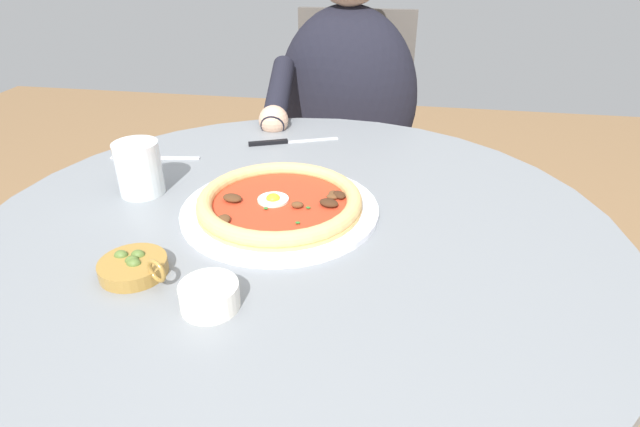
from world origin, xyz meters
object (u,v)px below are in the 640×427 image
(pizza_on_plate, at_px, (280,204))
(fork_utensil, at_px, (155,158))
(steak_knife, at_px, (281,142))
(ramekin_capers, at_px, (209,295))
(water_glass, at_px, (140,172))
(cafe_chair_diner, at_px, (351,133))
(olive_pan, at_px, (134,266))
(dining_table, at_px, (298,288))
(diner_person, at_px, (345,161))

(pizza_on_plate, distance_m, fork_utensil, 0.36)
(steak_knife, bearing_deg, pizza_on_plate, -76.68)
(steak_knife, bearing_deg, ramekin_capers, -85.63)
(pizza_on_plate, distance_m, water_glass, 0.26)
(water_glass, distance_m, ramekin_capers, 0.36)
(cafe_chair_diner, bearing_deg, steak_knife, -100.11)
(steak_knife, relative_size, olive_pan, 1.70)
(water_glass, distance_m, steak_knife, 0.33)
(dining_table, xyz_separation_m, water_glass, (-0.29, 0.06, 0.18))
(fork_utensil, distance_m, cafe_chair_diner, 0.77)
(ramekin_capers, xyz_separation_m, cafe_chair_diner, (0.06, 1.10, -0.19))
(ramekin_capers, bearing_deg, diner_person, 86.72)
(dining_table, xyz_separation_m, olive_pan, (-0.19, -0.17, 0.15))
(dining_table, relative_size, ramekin_capers, 13.87)
(pizza_on_plate, relative_size, water_glass, 3.46)
(dining_table, xyz_separation_m, fork_utensil, (-0.34, 0.20, 0.14))
(pizza_on_plate, xyz_separation_m, steak_knife, (-0.07, 0.30, -0.01))
(dining_table, relative_size, steak_knife, 5.43)
(olive_pan, relative_size, cafe_chair_diner, 0.12)
(steak_knife, xyz_separation_m, fork_utensil, (-0.24, -0.13, -0.00))
(water_glass, distance_m, cafe_chair_diner, 0.89)
(fork_utensil, bearing_deg, water_glass, -72.03)
(pizza_on_plate, height_order, water_glass, water_glass)
(dining_table, distance_m, fork_utensil, 0.42)
(dining_table, relative_size, cafe_chair_diner, 1.12)
(steak_knife, xyz_separation_m, ramekin_capers, (0.04, -0.55, 0.01))
(fork_utensil, bearing_deg, pizza_on_plate, -30.11)
(pizza_on_plate, bearing_deg, dining_table, -38.52)
(ramekin_capers, relative_size, cafe_chair_diner, 0.08)
(water_glass, relative_size, ramekin_capers, 1.28)
(pizza_on_plate, xyz_separation_m, fork_utensil, (-0.31, 0.18, -0.01))
(pizza_on_plate, xyz_separation_m, water_glass, (-0.26, 0.03, 0.02))
(dining_table, bearing_deg, cafe_chair_diner, 90.45)
(water_glass, relative_size, fork_utensil, 0.52)
(water_glass, xyz_separation_m, fork_utensil, (-0.05, 0.15, -0.04))
(steak_knife, distance_m, cafe_chair_diner, 0.58)
(pizza_on_plate, xyz_separation_m, ramekin_capers, (-0.03, -0.25, 0.00))
(fork_utensil, xyz_separation_m, diner_person, (0.33, 0.52, -0.21))
(ramekin_capers, xyz_separation_m, olive_pan, (-0.13, 0.05, -0.01))
(dining_table, bearing_deg, ramekin_capers, -105.51)
(water_glass, bearing_deg, ramekin_capers, -50.71)
(olive_pan, bearing_deg, fork_utensil, 111.67)
(diner_person, relative_size, cafe_chair_diner, 1.24)
(ramekin_capers, height_order, diner_person, diner_person)
(pizza_on_plate, relative_size, diner_person, 0.29)
(pizza_on_plate, xyz_separation_m, cafe_chair_diner, (0.03, 0.85, -0.19))
(diner_person, bearing_deg, ramekin_capers, -93.28)
(steak_knife, relative_size, cafe_chair_diner, 0.21)
(dining_table, bearing_deg, steak_knife, 107.62)
(olive_pan, bearing_deg, dining_table, 42.69)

